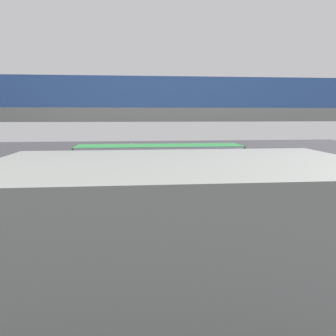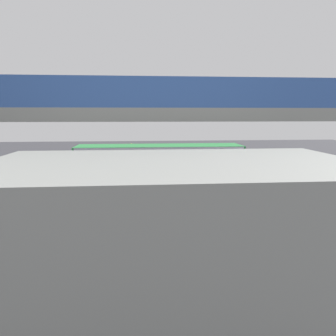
{
  "view_description": "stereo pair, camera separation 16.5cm",
  "coord_description": "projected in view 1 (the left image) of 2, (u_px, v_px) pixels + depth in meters",
  "views": [
    {
      "loc": [
        0.1,
        22.82,
        5.31
      ],
      "look_at": [
        -1.93,
        1.35,
        1.6
      ],
      "focal_mm": 33.69,
      "sensor_mm": 36.0,
      "label": 1
    },
    {
      "loc": [
        -0.06,
        22.83,
        5.31
      ],
      "look_at": [
        -1.93,
        1.35,
        1.6
      ],
      "focal_mm": 33.69,
      "sensor_mm": 36.0,
      "label": 2
    }
  ],
  "objects": [
    {
      "name": "bicycle_blue",
      "position": [
        296.0,
        192.0,
        20.11
      ],
      "size": [
        1.77,
        0.44,
        0.96
      ],
      "color": "black",
      "rests_on": "ground"
    },
    {
      "name": "traffic_sign",
      "position": [
        131.0,
        154.0,
        27.26
      ],
      "size": [
        0.08,
        0.6,
        2.8
      ],
      "color": "slate",
      "rests_on": "ground"
    },
    {
      "name": "lane_dash_leftmost",
      "position": [
        189.0,
        179.0,
        25.82
      ],
      "size": [
        2.0,
        0.2,
        0.01
      ],
      "primitive_type": "cube",
      "color": "silver",
      "rests_on": "ground"
    },
    {
      "name": "station_building",
      "position": [
        178.0,
        244.0,
        7.87
      ],
      "size": [
        9.0,
        5.04,
        4.2
      ],
      "color": "gray",
      "rests_on": "ground"
    },
    {
      "name": "city_bus",
      "position": [
        160.0,
        163.0,
        22.22
      ],
      "size": [
        11.54,
        2.85,
        3.15
      ],
      "color": "#1E8C38",
      "rests_on": "ground"
    },
    {
      "name": "pedestrian_overpass",
      "position": [
        141.0,
        123.0,
        12.6
      ],
      "size": [
        30.37,
        2.6,
        6.63
      ],
      "color": "gray",
      "rests_on": "ground"
    },
    {
      "name": "pedestrian",
      "position": [
        49.0,
        174.0,
        23.36
      ],
      "size": [
        0.38,
        0.38,
        1.79
      ],
      "color": "#2D2D38",
      "rests_on": "ground"
    },
    {
      "name": "ground",
      "position": [
        140.0,
        187.0,
        23.3
      ],
      "size": [
        80.0,
        80.0,
        0.0
      ],
      "primitive_type": "plane",
      "color": "#38383D"
    },
    {
      "name": "lane_dash_centre",
      "position": [
        90.0,
        181.0,
        25.08
      ],
      "size": [
        2.0,
        0.2,
        0.01
      ],
      "primitive_type": "cube",
      "color": "silver",
      "rests_on": "ground"
    },
    {
      "name": "lane_dash_left",
      "position": [
        140.0,
        180.0,
        25.45
      ],
      "size": [
        2.0,
        0.2,
        0.01
      ],
      "primitive_type": "cube",
      "color": "silver",
      "rests_on": "ground"
    }
  ]
}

